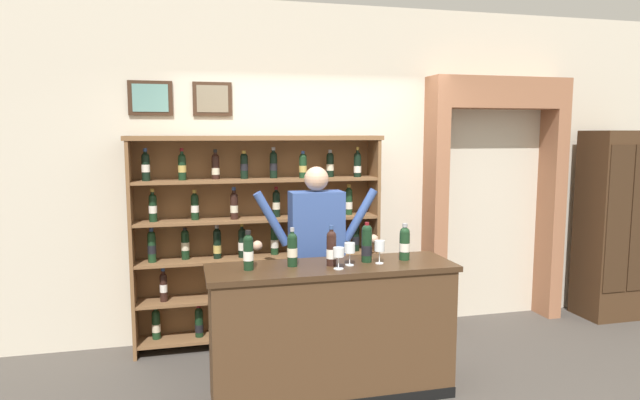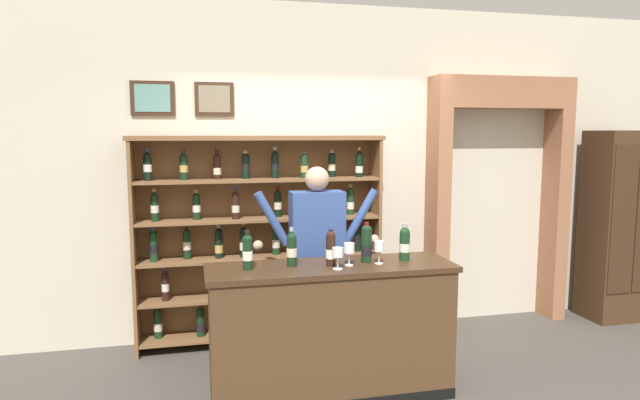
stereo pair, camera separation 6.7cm
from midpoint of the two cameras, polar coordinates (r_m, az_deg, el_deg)
The scene contains 15 objects.
ground_plane at distance 4.41m, azimuth 3.98°, elevation -19.35°, with size 14.00×14.00×0.02m, color #47423D.
back_wall at distance 5.35m, azimuth -0.42°, elevation 2.99°, with size 12.00×0.19×3.14m.
wine_shelf at distance 5.08m, azimuth -5.89°, elevation -3.51°, with size 2.27×0.34×1.92m.
archway_doorway at distance 5.96m, azimuth 17.80°, elevation 1.73°, with size 1.47×0.45×2.49m.
side_cabinet at distance 6.52m, azimuth 28.70°, elevation -2.34°, with size 0.61×0.47×1.97m.
tasting_counter at distance 4.16m, azimuth 1.62°, elevation -13.40°, with size 1.81×0.55×0.99m.
shopkeeper at distance 4.55m, azimuth 0.11°, elevation -4.45°, with size 1.07×0.22×1.67m.
tasting_bottle_bianco at distance 3.89m, azimuth -7.02°, elevation -5.27°, with size 0.07×0.07×0.28m.
tasting_bottle_super_tuscan at distance 3.96m, azimuth -2.47°, elevation -5.06°, with size 0.07×0.07×0.28m.
tasting_bottle_vin_santo at distance 3.98m, azimuth 1.61°, elevation -4.95°, with size 0.07×0.07×0.29m.
tasting_bottle_prosecco at distance 4.09m, azimuth 5.31°, elevation -4.51°, with size 0.08×0.08×0.30m.
tasting_bottle_rosso at distance 4.20m, azimuth 9.22°, elevation -4.42°, with size 0.08×0.08×0.28m.
wine_glass_center at distance 4.05m, azimuth 6.62°, elevation -4.89°, with size 0.07×0.07×0.17m.
wine_glass_left at distance 3.98m, azimuth 3.51°, elevation -5.11°, with size 0.08×0.08×0.17m.
wine_glass_right at distance 3.88m, azimuth 2.34°, elevation -5.57°, with size 0.08×0.08×0.15m.
Camera 2 is at (-1.14, -3.78, 1.94)m, focal length 30.89 mm.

